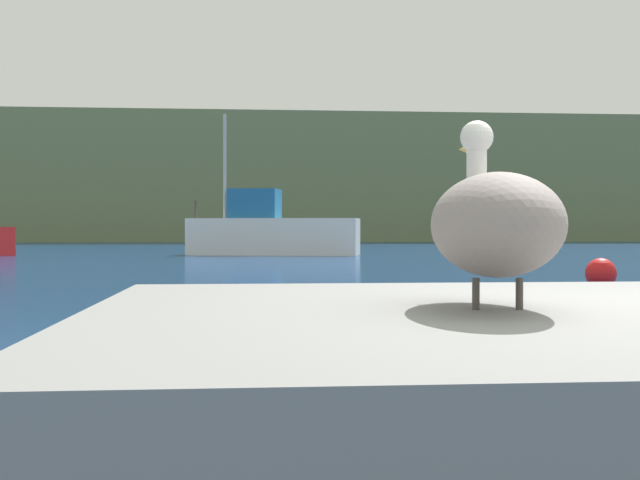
# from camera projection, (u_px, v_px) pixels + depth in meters

# --- Properties ---
(hillside_backdrop) EXTENTS (140.00, 14.72, 9.59)m
(hillside_backdrop) POSITION_uv_depth(u_px,v_px,m) (276.00, 182.00, 66.09)
(hillside_backdrop) COLOR #6B7A51
(hillside_backdrop) RESTS_ON ground
(pier_dock) EXTENTS (3.30, 3.10, 0.70)m
(pier_dock) POSITION_uv_depth(u_px,v_px,m) (494.00, 395.00, 3.29)
(pier_dock) COLOR gray
(pier_dock) RESTS_ON ground
(pelican) EXTENTS (0.57, 1.32, 0.81)m
(pelican) POSITION_uv_depth(u_px,v_px,m) (494.00, 222.00, 3.29)
(pelican) COLOR gray
(pelican) RESTS_ON pier_dock
(fishing_boat_white) EXTENTS (6.72, 3.36, 5.43)m
(fishing_boat_white) POSITION_uv_depth(u_px,v_px,m) (271.00, 232.00, 31.06)
(fishing_boat_white) COLOR white
(fishing_boat_white) RESTS_ON ground
(mooring_buoy) EXTENTS (0.52, 0.52, 0.52)m
(mooring_buoy) POSITION_uv_depth(u_px,v_px,m) (601.00, 273.00, 13.74)
(mooring_buoy) COLOR red
(mooring_buoy) RESTS_ON ground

